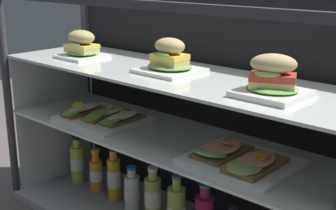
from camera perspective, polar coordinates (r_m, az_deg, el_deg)
The scene contains 16 objects.
case_frame at distance 1.85m, azimuth 2.86°, elevation -0.05°, with size 1.53×0.47×0.94m.
riser_lower_tier at distance 1.86m, azimuth 0.00°, elevation -9.52°, with size 1.46×0.41×0.37m.
shelf_lower_glass at distance 1.78m, azimuth 0.00°, elevation -3.95°, with size 1.48×0.42×0.01m, color silver.
riser_upper_tier at distance 1.74m, azimuth 0.00°, elevation -0.16°, with size 1.46×0.41×0.24m.
shelf_upper_glass at distance 1.71m, azimuth 0.00°, elevation 3.79°, with size 1.48×0.42×0.01m, color silver.
plated_roll_sandwich_far_right at distance 2.01m, azimuth -10.29°, elevation 6.90°, with size 0.17×0.17×0.11m.
plated_roll_sandwich_near_right_corner at distance 1.69m, azimuth 0.09°, elevation 5.37°, with size 0.20×0.20×0.12m.
plated_roll_sandwich_left_of_center at distance 1.41m, azimuth 12.36°, elevation 2.82°, with size 0.19×0.19×0.13m.
open_sandwich_tray_near_right_corner at distance 1.98m, azimuth -7.81°, elevation -1.32°, with size 0.34×0.29×0.06m.
open_sandwich_tray_left_of_center at distance 1.55m, azimuth 8.46°, elevation -6.39°, with size 0.34×0.29×0.06m.
juice_bottle_near_post at distance 2.33m, azimuth -10.77°, elevation -6.77°, with size 0.06×0.06×0.23m.
juice_bottle_back_center at distance 2.23m, azimuth -8.55°, elevation -8.08°, with size 0.06×0.06×0.20m.
juice_bottle_back_right at distance 2.13m, azimuth -6.46°, elevation -8.58°, with size 0.06×0.06×0.25m.
juice_bottle_front_fourth at distance 2.05m, azimuth -4.31°, elevation -10.28°, with size 0.07×0.07×0.19m.
juice_bottle_front_middle at distance 1.97m, azimuth -1.81°, elevation -10.87°, with size 0.07×0.07×0.22m.
juice_bottle_back_left at distance 1.90m, azimuth 1.02°, elevation -12.29°, with size 0.07×0.07×0.23m.
Camera 1 is at (1.12, -1.24, 1.03)m, focal length 51.04 mm.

